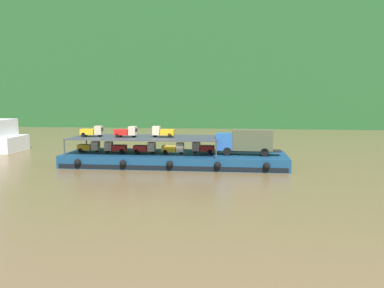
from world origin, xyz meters
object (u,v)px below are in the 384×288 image
at_px(mini_truck_upper_stern, 92,131).
at_px(mini_truck_upper_fore, 163,132).
at_px(mini_truck_upper_mid, 126,132).
at_px(covered_lorry, 246,141).
at_px(mini_truck_lower_bow, 203,148).
at_px(mini_truck_lower_aft, 115,147).
at_px(mini_truck_lower_stern, 89,147).
at_px(cargo_barge, 175,159).
at_px(mini_truck_lower_fore, 173,148).
at_px(mini_truck_lower_mid, 145,148).

distance_m(mini_truck_upper_stern, mini_truck_upper_fore, 9.05).
bearing_deg(mini_truck_upper_mid, mini_truck_upper_stern, 178.27).
bearing_deg(covered_lorry, mini_truck_lower_bow, 171.73).
bearing_deg(mini_truck_lower_aft, mini_truck_lower_stern, 177.73).
distance_m(cargo_barge, mini_truck_lower_aft, 7.78).
bearing_deg(mini_truck_lower_stern, mini_truck_upper_stern, -10.24).
xyz_separation_m(mini_truck_lower_aft, mini_truck_lower_fore, (7.49, -0.13, 0.00)).
height_order(cargo_barge, mini_truck_upper_stern, mini_truck_upper_stern).
distance_m(cargo_barge, mini_truck_lower_stern, 11.20).
bearing_deg(mini_truck_lower_mid, mini_truck_lower_fore, -0.68).
bearing_deg(mini_truck_upper_fore, covered_lorry, -2.49).
xyz_separation_m(mini_truck_lower_mid, mini_truck_lower_fore, (3.61, -0.04, 0.00)).
distance_m(mini_truck_upper_mid, mini_truck_upper_fore, 4.59).
xyz_separation_m(cargo_barge, mini_truck_lower_bow, (3.45, 0.52, 1.44)).
bearing_deg(mini_truck_upper_stern, cargo_barge, 1.27).
xyz_separation_m(mini_truck_lower_fore, mini_truck_lower_bow, (3.61, 0.93, 0.00)).
height_order(cargo_barge, covered_lorry, covered_lorry).
bearing_deg(mini_truck_lower_bow, mini_truck_lower_aft, -175.88).
bearing_deg(mini_truck_lower_stern, mini_truck_lower_aft, -2.27).
bearing_deg(mini_truck_upper_fore, mini_truck_upper_mid, -173.00).
distance_m(mini_truck_lower_mid, mini_truck_upper_mid, 3.11).
relative_size(covered_lorry, mini_truck_lower_aft, 2.85).
distance_m(mini_truck_lower_mid, mini_truck_upper_fore, 3.01).
relative_size(mini_truck_lower_mid, mini_truck_upper_mid, 0.99).
bearing_deg(mini_truck_upper_mid, mini_truck_lower_stern, 177.43).
relative_size(mini_truck_upper_stern, mini_truck_upper_mid, 1.00).
height_order(covered_lorry, mini_truck_lower_aft, covered_lorry).
bearing_deg(mini_truck_lower_stern, mini_truck_lower_fore, -1.40).
xyz_separation_m(mini_truck_upper_stern, mini_truck_upper_fore, (9.04, 0.42, 0.00)).
height_order(covered_lorry, mini_truck_upper_fore, mini_truck_upper_fore).
xyz_separation_m(mini_truck_lower_aft, mini_truck_lower_mid, (3.88, -0.09, 0.00)).
distance_m(cargo_barge, mini_truck_upper_stern, 11.17).
bearing_deg(mini_truck_lower_fore, mini_truck_upper_stern, 179.02).
bearing_deg(mini_truck_lower_fore, mini_truck_upper_mid, 179.57).
xyz_separation_m(mini_truck_lower_aft, mini_truck_lower_bow, (11.09, 0.80, 0.00)).
bearing_deg(mini_truck_upper_mid, mini_truck_lower_fore, -0.43).
xyz_separation_m(mini_truck_upper_mid, mini_truck_upper_fore, (4.55, 0.56, 0.00)).
height_order(cargo_barge, mini_truck_upper_mid, mini_truck_upper_mid).
bearing_deg(mini_truck_lower_aft, mini_truck_lower_mid, -1.30).
bearing_deg(mini_truck_lower_bow, mini_truck_lower_mid, -172.98).
distance_m(mini_truck_lower_fore, mini_truck_upper_mid, 6.31).
bearing_deg(mini_truck_lower_mid, covered_lorry, 0.50).
distance_m(mini_truck_upper_stern, mini_truck_upper_mid, 4.49).
bearing_deg(mini_truck_upper_stern, mini_truck_upper_mid, -1.73).
distance_m(covered_lorry, mini_truck_lower_mid, 12.60).
relative_size(mini_truck_lower_bow, mini_truck_upper_mid, 1.00).
bearing_deg(mini_truck_lower_stern, covered_lorry, -0.33).
bearing_deg(mini_truck_lower_mid, mini_truck_lower_bow, 7.02).
bearing_deg(mini_truck_upper_mid, mini_truck_upper_fore, 7.00).
height_order(mini_truck_lower_mid, mini_truck_lower_fore, same).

